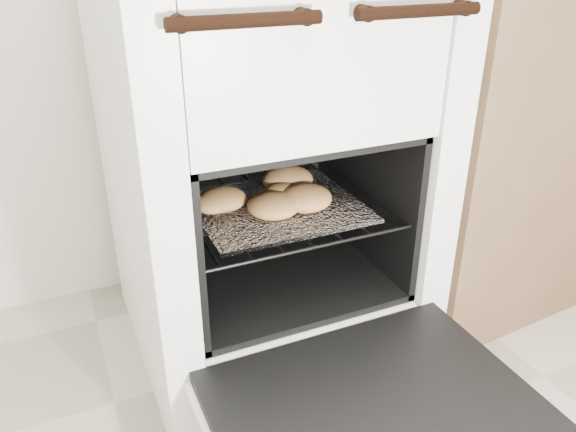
# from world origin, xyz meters

# --- Properties ---
(stove) EXTENTS (0.66, 0.73, 1.01)m
(stove) POSITION_xyz_m (0.09, 1.13, 0.49)
(stove) COLOR white
(stove) RESTS_ON ground
(oven_door) EXTENTS (0.59, 0.46, 0.04)m
(oven_door) POSITION_xyz_m (0.09, 0.58, 0.22)
(oven_door) COLOR black
(oven_door) RESTS_ON stove
(oven_rack) EXTENTS (0.48, 0.46, 0.01)m
(oven_rack) POSITION_xyz_m (0.09, 1.06, 0.43)
(oven_rack) COLOR black
(oven_rack) RESTS_ON stove
(foil_sheet) EXTENTS (0.37, 0.33, 0.01)m
(foil_sheet) POSITION_xyz_m (0.09, 1.04, 0.43)
(foil_sheet) COLOR white
(foil_sheet) RESTS_ON oven_rack
(baked_rolls) EXTENTS (0.31, 0.26, 0.06)m
(baked_rolls) POSITION_xyz_m (0.08, 1.04, 0.46)
(baked_rolls) COLOR tan
(baked_rolls) RESTS_ON foil_sheet
(counter) EXTENTS (1.04, 0.74, 0.99)m
(counter) POSITION_xyz_m (0.94, 1.21, 0.50)
(counter) COLOR brown
(counter) RESTS_ON ground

